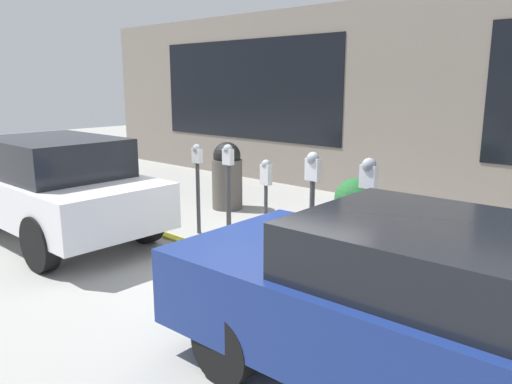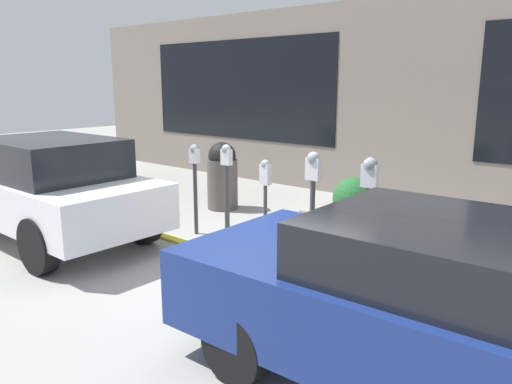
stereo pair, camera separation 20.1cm
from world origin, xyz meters
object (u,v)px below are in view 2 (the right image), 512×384
object	(u,v)px
parking_meter_nearest	(369,190)
planter_box	(353,220)
parking_meter_middle	(265,187)
parked_car_middle	(48,187)
parking_meter_second	(313,185)
parking_meter_farthest	(195,173)
parking_meter_fourth	(227,180)
trash_bin	(222,176)
parked_car_front	(443,308)

from	to	relation	value
parking_meter_nearest	planter_box	xyz separation A→B (m)	(0.82, -1.14, -0.75)
parking_meter_middle	parked_car_middle	bearing A→B (deg)	29.15
parking_meter_middle	parked_car_middle	distance (m)	3.32
parking_meter_second	parking_meter_farthest	xyz separation A→B (m)	(2.21, -0.02, -0.10)
parking_meter_middle	planter_box	xyz separation A→B (m)	(-0.75, -1.13, -0.58)
parking_meter_fourth	parking_meter_farthest	distance (m)	0.72
parking_meter_second	planter_box	bearing A→B (deg)	-88.49
parking_meter_middle	parking_meter_farthest	size ratio (longest dim) A/B	0.94
parking_meter_second	parking_meter_middle	xyz separation A→B (m)	(0.78, 0.00, -0.12)
parking_meter_fourth	trash_bin	xyz separation A→B (m)	(1.54, -1.48, -0.33)
parking_meter_nearest	parking_meter_farthest	distance (m)	3.01
parked_car_middle	trash_bin	bearing A→B (deg)	-101.70
parking_meter_fourth	parked_car_front	distance (m)	4.17
parking_meter_farthest	parking_meter_fourth	bearing A→B (deg)	177.28
parking_meter_middle	trash_bin	xyz separation A→B (m)	(2.26, -1.47, -0.33)
parking_meter_farthest	trash_bin	bearing A→B (deg)	-60.55
parking_meter_nearest	parking_meter_fourth	bearing A→B (deg)	0.06
parking_meter_nearest	parking_meter_second	xyz separation A→B (m)	(0.79, -0.01, -0.05)
parked_car_middle	parking_meter_middle	bearing A→B (deg)	-150.77
trash_bin	planter_box	bearing A→B (deg)	173.47
parking_meter_farthest	parked_car_middle	size ratio (longest dim) A/B	0.36
parking_meter_nearest	parked_car_middle	bearing A→B (deg)	19.79
parking_meter_nearest	parked_car_middle	world-z (taller)	parked_car_middle
parking_meter_middle	parking_meter_nearest	bearing A→B (deg)	179.67
parked_car_middle	parking_meter_fourth	bearing A→B (deg)	-143.54
parking_meter_second	parking_meter_middle	size ratio (longest dim) A/B	1.13
parking_meter_nearest	trash_bin	distance (m)	4.13
parking_meter_middle	parked_car_front	xyz separation A→B (m)	(-3.08, 1.70, -0.23)
parking_meter_fourth	parked_car_middle	xyz separation A→B (m)	(2.18, 1.61, -0.14)
parking_meter_second	trash_bin	size ratio (longest dim) A/B	1.19
trash_bin	parking_meter_second	bearing A→B (deg)	154.19
parking_meter_second	parking_meter_middle	bearing A→B (deg)	0.33
planter_box	parked_car_middle	distance (m)	4.58
planter_box	parked_car_front	world-z (taller)	parked_car_front
parking_meter_nearest	parking_meter_second	bearing A→B (deg)	-0.98
parking_meter_nearest	parked_car_middle	distance (m)	4.76
parking_meter_second	parked_car_middle	size ratio (longest dim) A/B	0.38
planter_box	parking_meter_second	bearing A→B (deg)	91.51
planter_box	parked_car_middle	size ratio (longest dim) A/B	0.33
parking_meter_farthest	trash_bin	size ratio (longest dim) A/B	1.13
parking_meter_fourth	parking_meter_farthest	world-z (taller)	parking_meter_fourth
parking_meter_second	parked_car_front	xyz separation A→B (m)	(-2.31, 1.70, -0.35)
parking_meter_second	trash_bin	xyz separation A→B (m)	(3.03, -1.47, -0.45)
parking_meter_nearest	parking_meter_fourth	xyz separation A→B (m)	(2.29, 0.00, -0.17)
parking_meter_second	parking_meter_farthest	size ratio (longest dim) A/B	1.06
parking_meter_farthest	planter_box	world-z (taller)	parking_meter_farthest
parking_meter_second	parking_meter_fourth	size ratio (longest dim) A/B	1.02
parking_meter_nearest	parked_car_middle	size ratio (longest dim) A/B	0.38
parking_meter_second	parked_car_middle	bearing A→B (deg)	23.81
parking_meter_second	parking_meter_fourth	xyz separation A→B (m)	(1.50, 0.02, -0.12)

